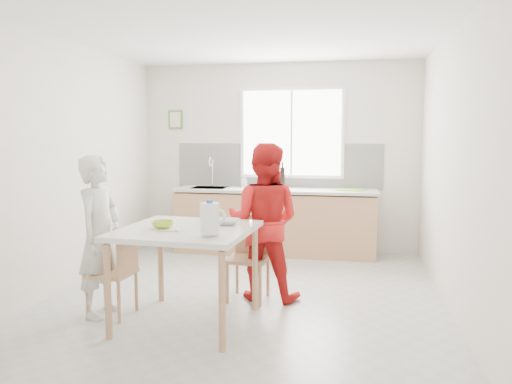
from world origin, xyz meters
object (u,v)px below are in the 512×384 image
chair_far (250,253)px  milk_jug (210,218)px  chair_left (117,269)px  dining_table (187,238)px  person_white (100,236)px  wine_bottle_b (282,178)px  bowl_white (228,222)px  wine_bottle_a (270,177)px  person_red (264,222)px  bowl_green (163,224)px

chair_far → milk_jug: milk_jug is taller
chair_left → dining_table: bearing=90.0°
person_white → wine_bottle_b: bearing=-21.5°
chair_left → bowl_white: size_ratio=3.85×
bowl_white → wine_bottle_a: wine_bottle_a is taller
dining_table → milk_jug: 0.49m
chair_left → chair_far: bearing=128.1°
dining_table → person_white: 0.86m
chair_left → milk_jug: milk_jug is taller
chair_far → dining_table: bearing=-113.3°
chair_left → milk_jug: (0.99, -0.35, 0.56)m
person_red → milk_jug: (-0.24, -1.11, 0.21)m
person_white → wine_bottle_b: 3.09m
person_white → bowl_green: 0.68m
person_red → bowl_green: (-0.75, -0.84, 0.10)m
person_red → milk_jug: size_ratio=5.82×
dining_table → chair_left: dining_table is taller
chair_left → person_white: (-0.17, 0.01, 0.30)m
person_red → wine_bottle_a: person_red is taller
chair_left → bowl_white: bearing=104.2°
chair_far → wine_bottle_b: (0.06, 2.05, 0.60)m
dining_table → person_white: (-0.86, 0.06, -0.03)m
person_red → bowl_white: bearing=72.1°
wine_bottle_b → chair_far: bearing=-91.6°
milk_jug → person_white: bearing=166.7°
wine_bottle_a → milk_jug: bearing=-89.3°
bowl_green → wine_bottle_a: bearing=81.0°
dining_table → bowl_green: (-0.20, -0.04, 0.12)m
chair_far → person_red: bearing=11.2°
wine_bottle_b → milk_jug: bearing=-92.9°
chair_far → bowl_white: bearing=-95.1°
person_white → bowl_white: bearing=-77.8°
chair_far → wine_bottle_a: wine_bottle_a is taller
person_white → wine_bottle_b: person_white is taller
person_red → wine_bottle_b: (-0.09, 2.03, 0.27)m
chair_left → bowl_green: size_ratio=4.12×
person_white → bowl_green: bearing=-94.3°
person_red → wine_bottle_a: (-0.28, 2.11, 0.28)m
person_white → chair_left: bearing=-90.0°
wine_bottle_b → chair_left: bearing=-112.4°
chair_left → person_red: bearing=125.5°
person_red → milk_jug: bearing=81.5°
dining_table → chair_far: 0.94m
wine_bottle_b → bowl_green: bearing=-103.0°
bowl_white → milk_jug: milk_jug is taller
dining_table → person_red: (0.55, 0.81, 0.02)m
chair_left → person_white: size_ratio=0.54×
bowl_white → person_white: bearing=-171.8°
dining_table → chair_left: bearing=176.0°
chair_far → bowl_green: bowl_green is taller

